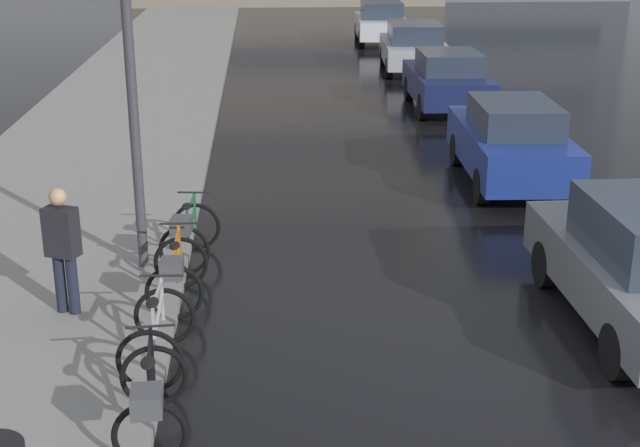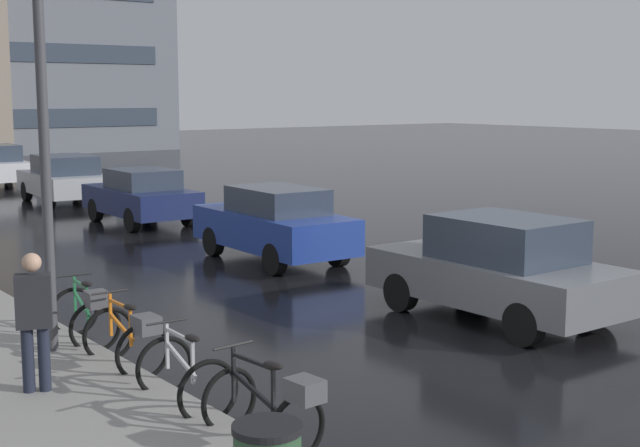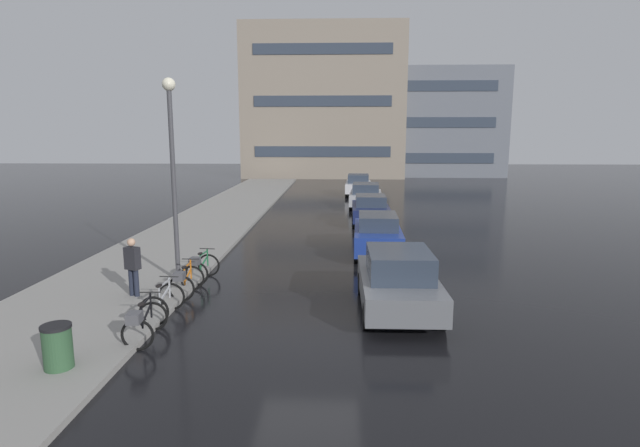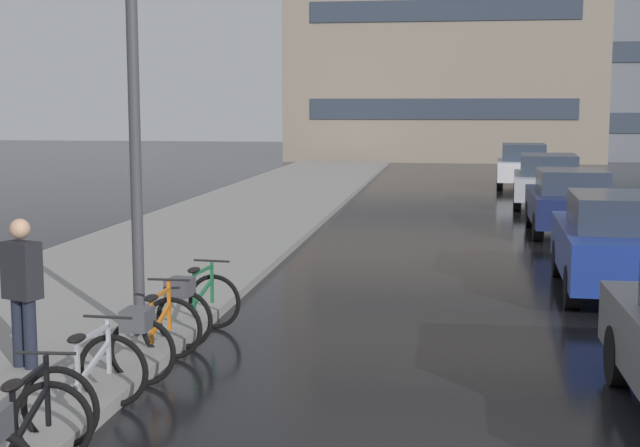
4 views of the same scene
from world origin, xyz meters
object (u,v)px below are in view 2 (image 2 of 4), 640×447
(bicycle_nearest, at_px, (271,406))
(car_grey, at_px, (499,269))
(bicycle_farthest, at_px, (87,313))
(car_blue, at_px, (274,224))
(streetlamp, at_px, (41,65))
(bicycle_third, at_px, (130,337))
(bicycle_second, at_px, (185,376))
(car_navy, at_px, (141,196))
(pedestrian, at_px, (34,319))
(car_silver, at_px, (64,178))

(bicycle_nearest, xyz_separation_m, car_grey, (5.87, 2.26, 0.34))
(bicycle_farthest, bearing_deg, car_grey, -22.70)
(car_blue, distance_m, streetlamp, 8.28)
(car_grey, height_order, car_blue, car_grey)
(bicycle_third, distance_m, car_blue, 7.93)
(bicycle_second, height_order, streetlamp, streetlamp)
(bicycle_nearest, height_order, car_blue, car_blue)
(car_grey, bearing_deg, streetlamp, 161.89)
(streetlamp, bearing_deg, bicycle_second, -79.82)
(bicycle_nearest, bearing_deg, car_blue, 55.71)
(bicycle_nearest, xyz_separation_m, bicycle_second, (-0.11, 1.58, -0.08))
(car_grey, xyz_separation_m, car_blue, (-0.04, 6.29, -0.01))
(bicycle_farthest, xyz_separation_m, car_navy, (5.97, 10.62, 0.28))
(car_grey, bearing_deg, pedestrian, 175.27)
(pedestrian, xyz_separation_m, streetlamp, (0.76, 1.52, 2.93))
(bicycle_second, distance_m, car_blue, 9.15)
(pedestrian, bearing_deg, car_navy, 59.48)
(bicycle_second, bearing_deg, bicycle_farthest, 87.73)
(bicycle_second, bearing_deg, car_blue, 49.55)
(car_navy, bearing_deg, car_grey, -90.52)
(car_grey, bearing_deg, bicycle_nearest, -158.97)
(bicycle_nearest, relative_size, car_grey, 0.35)
(car_grey, distance_m, car_blue, 6.29)
(bicycle_nearest, distance_m, car_silver, 22.06)
(bicycle_third, height_order, pedestrian, pedestrian)
(bicycle_nearest, relative_size, streetlamp, 0.24)
(car_grey, height_order, car_navy, car_grey)
(bicycle_second, relative_size, pedestrian, 0.68)
(car_blue, height_order, car_navy, car_blue)
(bicycle_nearest, xyz_separation_m, car_blue, (5.82, 8.54, 0.33))
(car_silver, bearing_deg, bicycle_third, -108.73)
(bicycle_farthest, xyz_separation_m, car_grey, (5.85, -2.45, 0.33))
(car_navy, bearing_deg, bicycle_third, -116.41)
(bicycle_farthest, bearing_deg, car_navy, 60.65)
(bicycle_second, bearing_deg, car_silver, 72.52)
(car_silver, height_order, streetlamp, streetlamp)
(car_blue, xyz_separation_m, streetlamp, (-6.43, -4.17, 3.12))
(bicycle_third, xyz_separation_m, bicycle_farthest, (0.05, 1.50, 0.01))
(car_blue, bearing_deg, pedestrian, -141.65)
(bicycle_third, height_order, streetlamp, streetlamp)
(streetlamp, bearing_deg, car_blue, 32.94)
(bicycle_second, bearing_deg, streetlamp, 100.18)
(car_grey, bearing_deg, bicycle_farthest, 157.30)
(car_grey, bearing_deg, car_blue, 90.40)
(bicycle_farthest, relative_size, car_silver, 0.32)
(car_navy, bearing_deg, bicycle_second, -113.92)
(pedestrian, bearing_deg, car_grey, -4.73)
(bicycle_third, bearing_deg, car_blue, 42.36)
(car_grey, relative_size, car_silver, 0.96)
(car_navy, bearing_deg, car_blue, -91.37)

